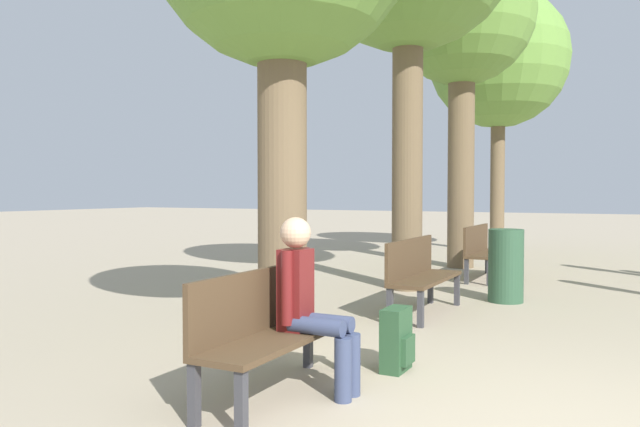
# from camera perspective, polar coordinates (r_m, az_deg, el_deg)

# --- Properties ---
(bench_row_0) EXTENTS (0.42, 1.50, 0.85)m
(bench_row_0) POSITION_cam_1_polar(r_m,az_deg,el_deg) (4.34, -4.67, -10.01)
(bench_row_0) COLOR #4C3823
(bench_row_0) RESTS_ON ground_plane
(bench_row_1) EXTENTS (0.42, 1.50, 0.85)m
(bench_row_1) POSITION_cam_1_polar(r_m,az_deg,el_deg) (7.23, 9.02, -5.20)
(bench_row_1) COLOR #4C3823
(bench_row_1) RESTS_ON ground_plane
(bench_row_2) EXTENTS (0.42, 1.50, 0.85)m
(bench_row_2) POSITION_cam_1_polar(r_m,az_deg,el_deg) (10.32, 14.65, -3.09)
(bench_row_2) COLOR #4C3823
(bench_row_2) RESTS_ON ground_plane
(tree_row_2) EXTENTS (2.64, 2.64, 5.99)m
(tree_row_2) POSITION_cam_1_polar(r_m,az_deg,el_deg) (12.18, 12.86, 16.92)
(tree_row_2) COLOR brown
(tree_row_2) RESTS_ON ground_plane
(tree_row_3) EXTENTS (3.15, 3.15, 6.02)m
(tree_row_3) POSITION_cam_1_polar(r_m,az_deg,el_deg) (15.25, 16.02, 13.34)
(tree_row_3) COLOR brown
(tree_row_3) RESTS_ON ground_plane
(person_seated) EXTENTS (0.57, 0.32, 1.22)m
(person_seated) POSITION_cam_1_polar(r_m,az_deg,el_deg) (4.35, -0.98, -7.89)
(person_seated) COLOR #384260
(person_seated) RESTS_ON ground_plane
(backpack) EXTENTS (0.20, 0.31, 0.49)m
(backpack) POSITION_cam_1_polar(r_m,az_deg,el_deg) (4.97, 7.04, -11.41)
(backpack) COLOR #284C2D
(backpack) RESTS_ON ground_plane
(trash_bin) EXTENTS (0.44, 0.44, 0.92)m
(trash_bin) POSITION_cam_1_polar(r_m,az_deg,el_deg) (8.24, 16.63, -4.59)
(trash_bin) COLOR #2D5138
(trash_bin) RESTS_ON ground_plane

